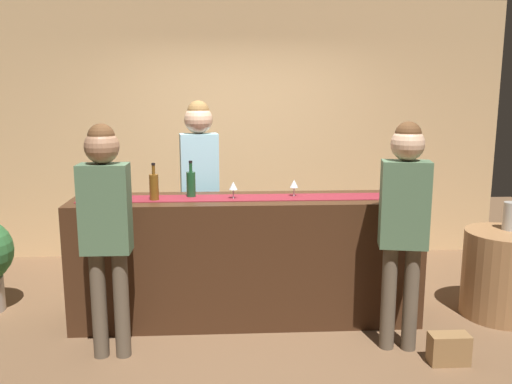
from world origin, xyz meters
TOP-DOWN VIEW (x-y plane):
  - ground_plane at (0.00, 0.00)m, footprint 10.00×10.00m
  - back_wall at (0.00, 1.90)m, footprint 6.00×0.12m
  - bar_counter at (0.00, 0.00)m, footprint 2.84×0.60m
  - counter_runner_cloth at (0.00, 0.00)m, footprint 2.70×0.28m
  - wine_bottle_green at (-0.45, 0.06)m, footprint 0.07×0.07m
  - wine_bottle_amber at (-0.74, -0.05)m, footprint 0.07×0.07m
  - wine_glass_near_customer at (0.40, 0.03)m, footprint 0.07×0.07m
  - wine_glass_mid_counter at (-0.10, -0.04)m, footprint 0.07×0.07m
  - bartender at (-0.41, 0.58)m, footprint 0.36×0.26m
  - customer_sipping at (1.11, -0.60)m, footprint 0.37×0.26m
  - customer_browsing at (-1.00, -0.61)m, footprint 0.34×0.24m
  - round_side_table at (2.20, -0.05)m, footprint 0.68×0.68m
  - vase_on_side_table at (2.25, 0.02)m, footprint 0.13×0.13m
  - handbag at (1.40, -0.85)m, footprint 0.28×0.14m

SIDE VIEW (x-z plane):
  - ground_plane at x=0.00m, z-range 0.00..0.00m
  - handbag at x=1.40m, z-range 0.00..0.22m
  - round_side_table at x=2.20m, z-range 0.00..0.74m
  - bar_counter at x=0.00m, z-range 0.00..1.05m
  - vase_on_side_table at x=2.25m, z-range 0.74..0.98m
  - customer_browsing at x=-1.00m, z-range 0.20..1.90m
  - counter_runner_cloth at x=0.00m, z-range 1.05..1.05m
  - customer_sipping at x=1.11m, z-range 0.20..1.90m
  - bartender at x=-0.41m, z-range 0.24..2.06m
  - wine_glass_near_customer at x=0.40m, z-range 1.08..1.22m
  - wine_glass_mid_counter at x=-0.10m, z-range 1.08..1.22m
  - wine_bottle_green at x=-0.45m, z-range 1.01..1.31m
  - wine_bottle_amber at x=-0.74m, z-range 1.01..1.31m
  - back_wall at x=0.00m, z-range 0.00..2.90m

